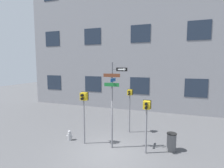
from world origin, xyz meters
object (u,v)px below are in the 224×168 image
at_px(trash_bin, 171,142).
at_px(fire_hydrant, 70,135).
at_px(street_sign_pole, 113,98).
at_px(pedestrian_signal_across, 130,100).
at_px(pedestrian_signal_right, 147,112).
at_px(pedestrian_signal_left, 84,103).

bearing_deg(trash_bin, fire_hydrant, -173.49).
relative_size(street_sign_pole, pedestrian_signal_across, 1.60).
height_order(pedestrian_signal_right, pedestrian_signal_across, pedestrian_signal_across).
xyz_separation_m(street_sign_pole, pedestrian_signal_left, (-1.65, -0.04, -0.39)).
height_order(pedestrian_signal_right, fire_hydrant, pedestrian_signal_right).
distance_m(pedestrian_signal_left, fire_hydrant, 2.25).
bearing_deg(trash_bin, pedestrian_signal_across, 147.34).
distance_m(pedestrian_signal_across, fire_hydrant, 4.19).
bearing_deg(pedestrian_signal_across, trash_bin, -32.66).
relative_size(street_sign_pole, trash_bin, 4.90).
xyz_separation_m(street_sign_pole, fire_hydrant, (-2.68, 0.07, -2.39)).
relative_size(street_sign_pole, fire_hydrant, 7.70).
relative_size(pedestrian_signal_left, pedestrian_signal_right, 1.09).
bearing_deg(pedestrian_signal_left, street_sign_pole, 1.50).
bearing_deg(fire_hydrant, street_sign_pole, -1.50).
bearing_deg(pedestrian_signal_right, trash_bin, 30.77).
height_order(fire_hydrant, trash_bin, trash_bin).
bearing_deg(pedestrian_signal_across, pedestrian_signal_left, -129.04).
height_order(street_sign_pole, trash_bin, street_sign_pole).
xyz_separation_m(street_sign_pole, pedestrian_signal_across, (0.30, 2.36, -0.54)).
distance_m(street_sign_pole, pedestrian_signal_across, 2.44).
xyz_separation_m(pedestrian_signal_across, fire_hydrant, (-2.98, -2.29, -1.85)).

